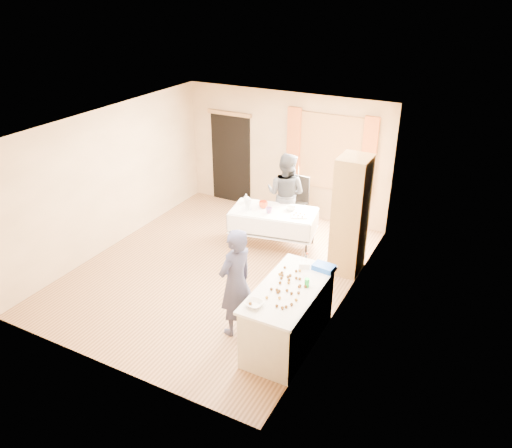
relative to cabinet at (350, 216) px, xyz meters
The scene contains 29 objects.
floor 2.48m from the cabinet, 152.24° to the right, with size 4.50×5.50×0.02m, color #9E7047.
ceiling 2.74m from the cabinet, 152.24° to the right, with size 4.50×5.50×0.02m, color white.
wall_back 2.64m from the cabinet, 139.29° to the left, with size 4.50×0.02×2.60m, color tan.
wall_front 4.30m from the cabinet, 117.59° to the right, with size 4.50×0.02×2.60m, color tan.
wall_left 4.39m from the cabinet, 166.15° to the right, with size 0.02×5.50×2.60m, color tan.
wall_right 1.11m from the cabinet, 75.55° to the right, with size 0.02×5.50×2.60m, color tan.
window_frame 2.00m from the cabinet, 120.62° to the left, with size 1.32×0.06×1.52m, color olive.
window_pane 1.99m from the cabinet, 120.85° to the left, with size 1.20×0.02×1.40m, color white.
curtain_left 2.45m from the cabinet, 137.49° to the left, with size 0.28×0.06×1.65m, color #AC5525.
curtain_right 1.70m from the cabinet, 97.37° to the left, with size 0.28×0.06×1.65m, color #AC5525.
doorway 3.70m from the cabinet, 152.92° to the left, with size 0.95×0.04×2.00m, color black.
door_lintel 3.81m from the cabinet, 153.33° to the left, with size 1.05×0.06×0.08m, color olive.
cabinet is the anchor object (origin of this frame).
counter 2.33m from the cabinet, 92.54° to the right, with size 0.78×1.65×0.91m.
party_table 1.62m from the cabinet, behind, with size 1.69×1.08×0.75m.
chair 2.06m from the cabinet, 141.28° to the left, with size 0.45×0.45×1.03m.
girl 2.52m from the cabinet, 110.18° to the right, with size 0.54×0.68×1.64m, color #272844.
woman 1.75m from the cabinet, 152.72° to the left, with size 0.81×0.63×1.66m, color black.
soda_can 2.13m from the cabinet, 87.40° to the right, with size 0.07×0.07×0.12m, color #178D2C.
mixing_bowl 2.85m from the cabinet, 96.53° to the right, with size 0.24×0.24×0.05m, color white.
foam_block 1.70m from the cabinet, 94.14° to the right, with size 0.15×0.10×0.08m, color white.
blue_basket 1.63m from the cabinet, 84.82° to the right, with size 0.30×0.20×0.08m, color blue.
pitcher 1.93m from the cabinet, behind, with size 0.11×0.11×0.22m, color silver.
cup_red 1.75m from the cabinet, behind, with size 0.17×0.17×0.13m, color #D04013.
cup_rainbow 1.54m from the cabinet, behind, with size 0.15×0.15×0.11m, color red.
small_bowl 1.29m from the cabinet, 165.02° to the left, with size 0.20×0.20×0.06m, color white.
pastry_tray 1.03m from the cabinet, behind, with size 0.28×0.20×0.02m, color white.
bottle 2.15m from the cabinet, behind, with size 0.09×0.09×0.17m, color white.
cake_balls 2.29m from the cabinet, 93.37° to the right, with size 0.52×1.06×0.04m.
Camera 1 is at (4.08, -6.34, 4.63)m, focal length 35.00 mm.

